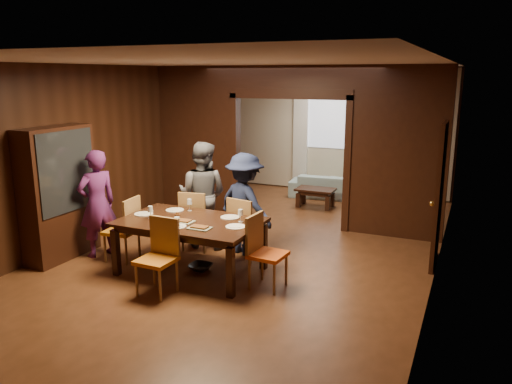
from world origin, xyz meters
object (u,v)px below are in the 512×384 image
at_px(dining_table, 191,246).
at_px(coffee_table, 315,198).
at_px(person_navy, 245,204).
at_px(chair_left, 121,229).
at_px(person_grey, 202,195).
at_px(hutch, 59,194).
at_px(person_purple, 97,204).
at_px(chair_far_r, 247,228).
at_px(sofa, 331,186).
at_px(chair_near, 156,258).
at_px(chair_far_l, 197,220).
at_px(chair_right, 268,252).

height_order(dining_table, coffee_table, dining_table).
distance_m(person_navy, chair_left, 1.90).
relative_size(person_grey, coffee_table, 2.14).
relative_size(person_grey, person_navy, 1.08).
bearing_deg(hutch, coffee_table, 59.05).
height_order(dining_table, hutch, hutch).
height_order(person_purple, person_navy, person_purple).
height_order(person_purple, hutch, hutch).
xyz_separation_m(person_purple, person_navy, (2.01, 1.01, -0.03)).
distance_m(person_grey, chair_far_r, 1.02).
relative_size(sofa, dining_table, 0.93).
xyz_separation_m(chair_far_r, chair_near, (-0.52, -1.60, 0.00)).
height_order(person_purple, chair_near, person_purple).
height_order(person_grey, person_navy, person_grey).
xyz_separation_m(chair_far_l, chair_near, (0.39, -1.68, 0.00)).
bearing_deg(chair_far_l, person_navy, -178.69).
relative_size(person_grey, chair_right, 1.76).
bearing_deg(person_navy, chair_right, 148.84).
height_order(chair_near, hutch, hutch).
relative_size(person_purple, chair_far_l, 1.70).
distance_m(chair_right, chair_far_l, 1.85).
distance_m(chair_far_l, hutch, 2.12).
height_order(person_navy, sofa, person_navy).
xyz_separation_m(dining_table, coffee_table, (0.54, 4.13, -0.18)).
distance_m(chair_right, chair_near, 1.43).
xyz_separation_m(person_grey, coffee_table, (0.94, 3.09, -0.66)).
distance_m(chair_far_l, chair_near, 1.72).
xyz_separation_m(sofa, chair_far_r, (-0.10, -4.28, 0.22)).
relative_size(person_grey, chair_left, 1.76).
relative_size(chair_right, chair_far_r, 1.00).
height_order(chair_right, chair_far_l, same).
relative_size(dining_table, chair_far_r, 2.00).
distance_m(person_grey, hutch, 2.17).
xyz_separation_m(person_navy, dining_table, (-0.37, -1.01, -0.41)).
bearing_deg(chair_near, person_navy, 80.07).
distance_m(chair_far_l, chair_far_r, 0.92).
bearing_deg(chair_near, hutch, 167.68).
distance_m(chair_near, hutch, 2.22).
bearing_deg(chair_far_r, chair_left, 35.71).
height_order(dining_table, chair_far_r, chair_far_r).
bearing_deg(chair_far_l, chair_right, 141.07).
relative_size(person_grey, chair_near, 1.76).
relative_size(coffee_table, chair_far_r, 0.82).
bearing_deg(chair_near, chair_left, 147.85).
distance_m(person_navy, chair_far_r, 0.40).
xyz_separation_m(coffee_table, chair_far_r, (-0.03, -3.34, 0.28)).
xyz_separation_m(person_purple, chair_left, (0.44, -0.01, -0.34)).
relative_size(sofa, chair_near, 1.87).
bearing_deg(chair_far_l, sofa, -112.73).
bearing_deg(sofa, chair_near, 78.23).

